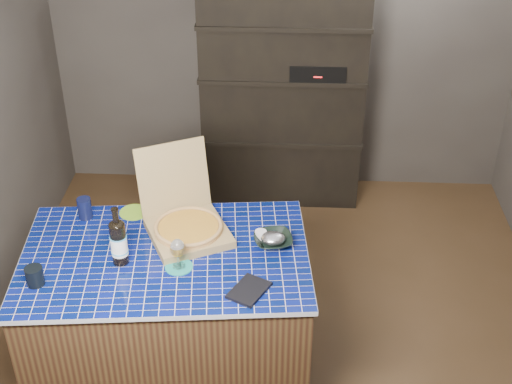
# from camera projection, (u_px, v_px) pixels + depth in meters

# --- Properties ---
(room) EXTENTS (3.50, 3.50, 3.50)m
(room) POSITION_uv_depth(u_px,v_px,m) (278.00, 150.00, 3.84)
(room) COLOR #503822
(room) RESTS_ON ground
(shelving_unit) EXTENTS (1.20, 0.41, 1.80)m
(shelving_unit) POSITION_uv_depth(u_px,v_px,m) (283.00, 91.00, 5.32)
(shelving_unit) COLOR black
(shelving_unit) RESTS_ON floor
(kitchen_island) EXTENTS (1.60, 1.10, 0.83)m
(kitchen_island) POSITION_uv_depth(u_px,v_px,m) (170.00, 313.00, 3.98)
(kitchen_island) COLOR #4C381E
(kitchen_island) RESTS_ON floor
(pizza_box) EXTENTS (0.58, 0.62, 0.44)m
(pizza_box) POSITION_uv_depth(u_px,v_px,m) (187.00, 224.00, 3.88)
(pizza_box) COLOR #9C8450
(pizza_box) RESTS_ON kitchen_island
(mead_bottle) EXTENTS (0.09, 0.09, 0.34)m
(mead_bottle) POSITION_uv_depth(u_px,v_px,m) (119.00, 241.00, 3.63)
(mead_bottle) COLOR black
(mead_bottle) RESTS_ON kitchen_island
(teal_trivet) EXTENTS (0.14, 0.14, 0.01)m
(teal_trivet) POSITION_uv_depth(u_px,v_px,m) (179.00, 267.00, 3.66)
(teal_trivet) COLOR teal
(teal_trivet) RESTS_ON kitchen_island
(wine_glass) EXTENTS (0.08, 0.08, 0.17)m
(wine_glass) POSITION_uv_depth(u_px,v_px,m) (178.00, 249.00, 3.60)
(wine_glass) COLOR white
(wine_glass) RESTS_ON teal_trivet
(tumbler) EXTENTS (0.09, 0.09, 0.10)m
(tumbler) POSITION_uv_depth(u_px,v_px,m) (35.00, 276.00, 3.52)
(tumbler) COLOR black
(tumbler) RESTS_ON kitchen_island
(dvd_case) EXTENTS (0.23, 0.25, 0.02)m
(dvd_case) POSITION_uv_depth(u_px,v_px,m) (249.00, 290.00, 3.50)
(dvd_case) COLOR black
(dvd_case) RESTS_ON kitchen_island
(bowl) EXTENTS (0.25, 0.25, 0.05)m
(bowl) POSITION_uv_depth(u_px,v_px,m) (273.00, 240.00, 3.81)
(bowl) COLOR black
(bowl) RESTS_ON kitchen_island
(foil_contents) EXTENTS (0.13, 0.11, 0.06)m
(foil_contents) POSITION_uv_depth(u_px,v_px,m) (273.00, 238.00, 3.81)
(foil_contents) COLOR #B3B4BF
(foil_contents) RESTS_ON bowl
(white_jar) EXTENTS (0.06, 0.06, 0.05)m
(white_jar) POSITION_uv_depth(u_px,v_px,m) (261.00, 235.00, 3.85)
(white_jar) COLOR silver
(white_jar) RESTS_ON kitchen_island
(navy_cup) EXTENTS (0.08, 0.08, 0.12)m
(navy_cup) POSITION_uv_depth(u_px,v_px,m) (85.00, 208.00, 4.01)
(navy_cup) COLOR black
(navy_cup) RESTS_ON kitchen_island
(green_trivet) EXTENTS (0.17, 0.17, 0.01)m
(green_trivet) POSITION_uv_depth(u_px,v_px,m) (134.00, 212.00, 4.08)
(green_trivet) COLOR #7BB727
(green_trivet) RESTS_ON kitchen_island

